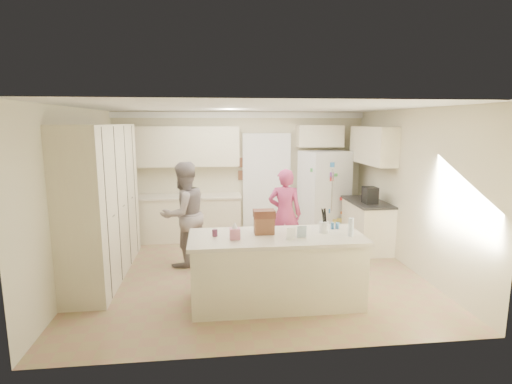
{
  "coord_description": "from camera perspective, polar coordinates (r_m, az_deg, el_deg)",
  "views": [
    {
      "loc": [
        -0.65,
        -6.07,
        2.38
      ],
      "look_at": [
        0.1,
        0.35,
        1.25
      ],
      "focal_mm": 28.0,
      "sensor_mm": 36.0,
      "label": 1
    }
  ],
  "objects": [
    {
      "name": "greeting_card_b",
      "position": [
        5.14,
        6.54,
        -5.66
      ],
      "size": [
        0.12,
        0.05,
        0.16
      ],
      "primitive_type": "cube",
      "rotation": [
        0.15,
        0.0,
        -0.1
      ],
      "color": "silver",
      "rests_on": "island_top"
    },
    {
      "name": "wall_frame_lower",
      "position": [
        8.44,
        -2.05,
        2.42
      ],
      "size": [
        0.15,
        0.02,
        0.2
      ],
      "primitive_type": "cube",
      "color": "brown",
      "rests_on": "wall_back"
    },
    {
      "name": "floor",
      "position": [
        6.55,
        -0.52,
        -11.47
      ],
      "size": [
        5.2,
        4.6,
        0.02
      ],
      "primitive_type": "cube",
      "color": "#8E794F",
      "rests_on": "ground"
    },
    {
      "name": "right_base_cab",
      "position": [
        7.9,
        15.55,
        -4.67
      ],
      "size": [
        0.6,
        1.2,
        0.88
      ],
      "primitive_type": "cube",
      "color": "beige",
      "rests_on": "floor"
    },
    {
      "name": "over_fridge_cab",
      "position": [
        8.51,
        9.1,
        7.91
      ],
      "size": [
        0.95,
        0.35,
        0.45
      ],
      "primitive_type": "cube",
      "color": "beige",
      "rests_on": "wall_back"
    },
    {
      "name": "fridge_handle_l",
      "position": [
        8.1,
        10.12,
        0.31
      ],
      "size": [
        0.02,
        0.02,
        0.85
      ],
      "primitive_type": "cylinder",
      "color": "silver",
      "rests_on": "refrigerator"
    },
    {
      "name": "back_upper_cab",
      "position": [
        8.22,
        -10.2,
        6.41
      ],
      "size": [
        2.2,
        0.35,
        0.8
      ],
      "primitive_type": "cube",
      "color": "beige",
      "rests_on": "wall_back"
    },
    {
      "name": "right_countertop",
      "position": [
        7.79,
        15.63,
        -1.4
      ],
      "size": [
        0.63,
        1.24,
        0.04
      ],
      "primitive_type": "cube",
      "color": "#2D2B28",
      "rests_on": "right_base_cab"
    },
    {
      "name": "right_upper_cab",
      "position": [
        7.9,
        16.35,
        6.4
      ],
      "size": [
        0.35,
        1.5,
        0.7
      ],
      "primitive_type": "cube",
      "color": "beige",
      "rests_on": "wall_right"
    },
    {
      "name": "doorway_opening",
      "position": [
        8.54,
        1.5,
        0.95
      ],
      "size": [
        0.9,
        0.06,
        2.1
      ],
      "primitive_type": "cube",
      "color": "black",
      "rests_on": "floor"
    },
    {
      "name": "dollhouse_body",
      "position": [
        5.29,
        1.16,
        -4.81
      ],
      "size": [
        0.26,
        0.18,
        0.22
      ],
      "primitive_type": "cube",
      "color": "brown",
      "rests_on": "island_top"
    },
    {
      "name": "fridge_dispenser",
      "position": [
        8.04,
        8.97,
        0.99
      ],
      "size": [
        0.22,
        0.03,
        0.35
      ],
      "primitive_type": "cube",
      "color": "black",
      "rests_on": "refrigerator"
    },
    {
      "name": "tissue_plume",
      "position": [
        5.04,
        -3.05,
        -4.74
      ],
      "size": [
        0.08,
        0.08,
        0.08
      ],
      "primitive_type": "cone",
      "color": "white",
      "rests_on": "tissue_box"
    },
    {
      "name": "fridge_magnets",
      "position": [
        8.14,
        10.41,
        -0.72
      ],
      "size": [
        0.76,
        0.02,
        1.44
      ],
      "primitive_type": null,
      "color": "tan",
      "rests_on": "refrigerator"
    },
    {
      "name": "ceiling",
      "position": [
        6.11,
        -0.56,
        12.08
      ],
      "size": [
        5.2,
        4.6,
        0.02
      ],
      "primitive_type": "cube",
      "color": "white",
      "rests_on": "wall_back"
    },
    {
      "name": "coffee_maker",
      "position": [
        7.57,
        15.98,
        -0.44
      ],
      "size": [
        0.22,
        0.28,
        0.3
      ],
      "primitive_type": "cube",
      "color": "black",
      "rests_on": "right_countertop"
    },
    {
      "name": "fridge_handle_r",
      "position": [
        8.12,
        10.79,
        0.32
      ],
      "size": [
        0.02,
        0.02,
        0.85
      ],
      "primitive_type": "cylinder",
      "color": "silver",
      "rests_on": "refrigerator"
    },
    {
      "name": "water_bottle",
      "position": [
        5.31,
        13.42,
        -4.91
      ],
      "size": [
        0.07,
        0.07,
        0.24
      ],
      "primitive_type": "cylinder",
      "color": "silver",
      "rests_on": "island_top"
    },
    {
      "name": "shaker_salt",
      "position": [
        5.63,
        10.86,
        -4.77
      ],
      "size": [
        0.05,
        0.05,
        0.09
      ],
      "primitive_type": "cylinder",
      "color": "teal",
      "rests_on": "island_top"
    },
    {
      "name": "jam_jar",
      "position": [
        5.21,
        -5.9,
        -5.82
      ],
      "size": [
        0.07,
        0.07,
        0.09
      ],
      "primitive_type": "cylinder",
      "color": "#59263F",
      "rests_on": "island_top"
    },
    {
      "name": "crown_back",
      "position": [
        8.35,
        -2.24,
        10.94
      ],
      "size": [
        5.2,
        0.08,
        0.12
      ],
      "primitive_type": "cube",
      "color": "white",
      "rests_on": "wall_back"
    },
    {
      "name": "fridge_seam",
      "position": [
        8.15,
        10.39,
        -0.71
      ],
      "size": [
        0.02,
        0.02,
        1.78
      ],
      "primitive_type": "cube",
      "color": "gray",
      "rests_on": "refrigerator"
    },
    {
      "name": "island_base",
      "position": [
        5.4,
        2.89,
        -11.15
      ],
      "size": [
        2.2,
        0.9,
        0.88
      ],
      "primitive_type": "cube",
      "color": "beige",
      "rests_on": "floor"
    },
    {
      "name": "utensil_crock",
      "position": [
        5.41,
        9.68,
        -4.98
      ],
      "size": [
        0.13,
        0.13,
        0.15
      ],
      "primitive_type": "cylinder",
      "color": "white",
      "rests_on": "island_top"
    },
    {
      "name": "wall_frame_upper",
      "position": [
        8.4,
        -2.06,
        4.24
      ],
      "size": [
        0.15,
        0.02,
        0.2
      ],
      "primitive_type": "cube",
      "color": "brown",
      "rests_on": "wall_back"
    },
    {
      "name": "wall_left",
      "position": [
        6.47,
        -24.21,
        -0.57
      ],
      "size": [
        0.02,
        4.6,
        2.6
      ],
      "primitive_type": "cube",
      "color": "beige",
      "rests_on": "ground"
    },
    {
      "name": "back_countertop",
      "position": [
        8.21,
        -10.05,
        -0.63
      ],
      "size": [
        2.24,
        0.63,
        0.04
      ],
      "primitive_type": "cube",
      "color": "beige",
      "rests_on": "back_base_cab"
    },
    {
      "name": "wall_front",
      "position": [
        3.96,
        3.04,
        -5.9
      ],
      "size": [
        5.2,
        0.02,
        2.6
      ],
      "primitive_type": "cube",
      "color": "beige",
      "rests_on": "ground"
    },
    {
      "name": "tissue_box",
      "position": [
        5.07,
        -3.04,
        -5.94
      ],
      "size": [
        0.13,
        0.13,
        0.14
      ],
      "primitive_type": "cube",
      "color": "#CD738B",
      "rests_on": "island_top"
    },
    {
      "name": "teen_girl",
      "position": [
        7.0,
        4.14,
        -3.16
      ],
      "size": [
        0.66,
        0.51,
        1.6
      ],
      "primitive_type": "imported",
      "rotation": [
        0.0,
        0.0,
        2.9
      ],
      "color": "#BB384B",
      "rests_on": "floor"
    },
    {
      "name": "island_top",
      "position": [
        5.25,
        2.94,
        -6.46
      ],
      "size": [
        2.28,
        0.96,
        0.05
      ],
      "primitive_type": "cube",
      "color": "beige",
      "rests_on": "island_base"
    },
    {
      "name": "wall_back",
      "position": [
        8.47,
        -2.21,
        2.58
      ],
      "size": [
        5.2,
        0.02,
        2.6
      ],
      "primitive_type": "cube",
      "color": "beige",
      "rests_on": "ground"
    },
    {
      "name": "doorway_casing",
      "position": [
        8.5,
        1.53,
        0.91
      ],
      "size": [
        1.02,
        0.03,
        2.22
      ],
      "primitive_type": "cube",
      "color": "white",
      "rests_on": "floor"
    },
    {
      "name": "shaker_pepper",
      "position": [
        5.65,
        11.54,
        -4.73
      ],
      "size": [
        0.05,
        0.05,
        0.09
      ],
      "primitive_type": "cylinder",
      "color": "teal",
      "rests_on": "island_top"
    },
    {
      "name": "refrigerator",
      "position": [
        8.48,
        9.69,
        -0.27
      ],
      "size": [
        1.07,
        0.94,
        1.8
      ],
      "primitive_type": "cube",
      "rotation": [
        0.0,
        0.0,
        0.31
      ],
      "color": "white",
      "rests_on": "floor"
    },
    {
      "name": "pantry_bank",
      "position": [
        6.59,
        -21.05,
        -1.28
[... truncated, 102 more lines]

